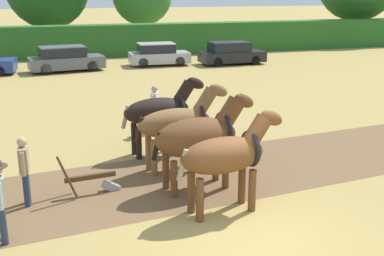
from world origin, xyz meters
The scene contains 14 objects.
ground_plane centered at (0.00, 0.00, 0.00)m, with size 240.00×240.00×0.00m, color #A88E4C.
plowed_furrow_strip centered at (-5.02, 2.80, 0.00)m, with size 30.23×3.94×0.01m, color brown.
hedgerow centered at (0.00, 28.37, 1.17)m, with size 64.66×1.79×2.35m, color #286023.
draft_horse_lead_left centered at (-0.14, 1.17, 1.36)m, with size 2.70×1.11×2.38m.
draft_horse_lead_right centered at (-0.32, 2.63, 1.39)m, with size 2.87×1.30×2.46m.
draft_horse_trail_left centered at (-0.49, 4.09, 1.37)m, with size 2.86×1.09×2.45m.
draft_horse_trail_right centered at (-0.67, 5.55, 1.36)m, with size 2.77×1.10×2.40m.
plow centered at (-2.93, 3.05, 0.31)m, with size 1.55×0.51×1.13m.
farmer_at_plow centered at (-4.56, 2.82, 0.98)m, with size 0.23×0.67×1.68m.
farmer_beside_team centered at (-0.36, 7.80, 0.99)m, with size 0.39×0.63×1.70m.
farmer_onlooker_left centered at (-4.96, 1.10, 1.02)m, with size 0.44×0.67×1.74m.
parked_car_left centered at (-2.87, 22.27, 0.75)m, with size 4.70×2.47×1.55m.
parked_car_center_left centered at (3.16, 22.95, 0.71)m, with size 3.98×1.90×1.48m.
parked_car_center centered at (8.00, 22.08, 0.72)m, with size 4.39×1.94×1.50m.
Camera 1 is at (-3.79, -8.38, 4.97)m, focal length 45.00 mm.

